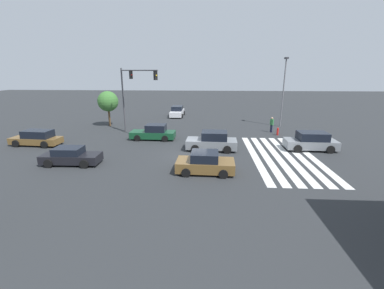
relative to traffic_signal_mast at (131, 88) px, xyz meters
The scene contains 14 objects.
ground_plane 11.20m from the traffic_signal_mast, 135.00° to the right, with size 145.62×145.62×0.00m, color #2B2D30.
crosswalk_markings 17.14m from the traffic_signal_mast, 115.38° to the right, with size 12.35×5.35×0.01m.
traffic_signal_mast is the anchor object (origin of this frame).
car_0 10.61m from the traffic_signal_mast, 120.31° to the left, with size 2.16×4.86×1.51m.
car_1 13.60m from the traffic_signal_mast, 16.05° to the right, with size 4.77×2.15×1.61m.
car_2 18.99m from the traffic_signal_mast, 105.25° to the right, with size 2.27×4.57×1.67m.
car_3 14.31m from the traffic_signal_mast, 143.07° to the right, with size 2.33×4.18×1.52m.
car_4 11.20m from the traffic_signal_mast, 121.54° to the right, with size 2.35×4.66×1.73m.
car_5 11.03m from the traffic_signal_mast, 166.73° to the left, with size 1.98×4.45×1.35m.
car_6 5.60m from the traffic_signal_mast, 126.29° to the right, with size 2.11×4.71×1.60m.
pedestrian 16.54m from the traffic_signal_mast, 82.92° to the right, with size 0.41×0.41×1.81m.
street_light_pole_a 18.63m from the traffic_signal_mast, 73.13° to the right, with size 0.80×0.36×8.59m.
tree_corner_b 6.60m from the traffic_signal_mast, 45.32° to the left, with size 2.60×2.60×4.53m.
fire_hydrant 16.97m from the traffic_signal_mast, 87.83° to the right, with size 0.22×0.22×0.86m.
Camera 1 is at (-21.07, -1.19, 7.07)m, focal length 24.00 mm.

